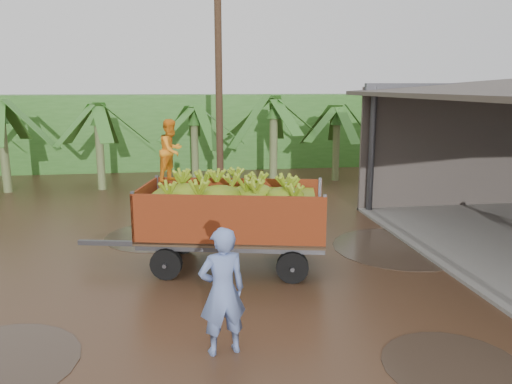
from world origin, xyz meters
TOP-DOWN VIEW (x-y plane):
  - ground at (0.00, 0.00)m, footprint 100.00×100.00m
  - hedge_north at (-2.00, 16.00)m, footprint 22.00×3.00m
  - banana_trailer at (0.37, 1.34)m, footprint 5.70×2.79m
  - man_blue at (-0.15, -2.37)m, footprint 0.81×0.62m
  - utility_pole at (0.62, 7.79)m, footprint 1.20×0.24m
  - banana_plants at (-5.79, 6.15)m, footprint 24.82×19.83m

SIDE VIEW (x-z plane):
  - ground at x=0.00m, z-range 0.00..0.00m
  - man_blue at x=-0.15m, z-range 0.00..2.01m
  - banana_trailer at x=0.37m, z-range -0.42..2.87m
  - hedge_north at x=-2.00m, z-range 0.00..3.60m
  - banana_plants at x=-5.79m, z-range -0.19..3.90m
  - utility_pole at x=0.62m, z-range 0.06..8.04m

